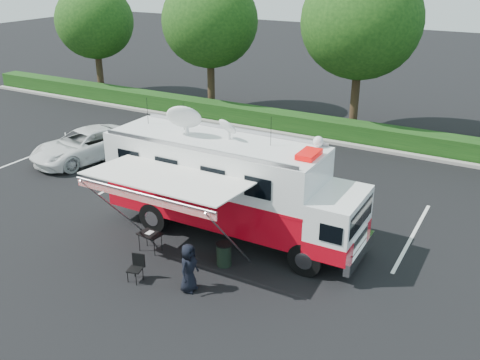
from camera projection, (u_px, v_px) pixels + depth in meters
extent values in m
plane|color=black|center=(233.00, 235.00, 18.67)|extent=(120.00, 120.00, 0.00)
cube|color=#9E998E|center=(419.00, 156.00, 25.69)|extent=(60.00, 0.35, 0.15)
cube|color=black|center=(424.00, 143.00, 26.25)|extent=(60.00, 1.20, 1.00)
cylinder|color=black|center=(99.00, 66.00, 36.43)|extent=(0.44, 0.44, 4.00)
ellipsoid|color=#14380F|center=(95.00, 21.00, 35.28)|extent=(5.12, 5.12, 4.86)
cylinder|color=black|center=(211.00, 77.00, 32.31)|extent=(0.44, 0.44, 4.40)
ellipsoid|color=#14380F|center=(210.00, 21.00, 31.04)|extent=(5.63, 5.63, 5.35)
cylinder|color=black|center=(355.00, 91.00, 28.19)|extent=(0.44, 0.44, 4.80)
ellipsoid|color=#14380F|center=(361.00, 21.00, 26.80)|extent=(6.14, 6.14, 5.84)
cube|color=silver|center=(46.00, 150.00, 26.70)|extent=(0.12, 5.50, 0.01)
cube|color=silver|center=(141.00, 172.00, 24.00)|extent=(0.12, 5.50, 0.01)
cube|color=silver|center=(260.00, 200.00, 21.31)|extent=(0.12, 5.50, 0.01)
cube|color=silver|center=(413.00, 236.00, 18.61)|extent=(0.12, 5.50, 0.01)
cube|color=black|center=(233.00, 221.00, 18.46)|extent=(8.49, 1.38, 0.30)
cylinder|color=black|center=(305.00, 259.00, 16.17)|extent=(1.09, 0.32, 1.09)
cylinder|color=black|center=(331.00, 229.00, 17.92)|extent=(1.09, 0.32, 1.09)
cylinder|color=black|center=(154.00, 217.00, 18.74)|extent=(1.09, 0.32, 1.09)
cylinder|color=black|center=(189.00, 195.00, 20.49)|extent=(1.09, 0.32, 1.09)
cube|color=silver|center=(359.00, 252.00, 16.42)|extent=(0.20, 2.47, 0.40)
cube|color=white|center=(339.00, 220.00, 16.39)|extent=(1.38, 2.47, 1.68)
cube|color=#B70715|center=(337.00, 237.00, 16.62)|extent=(1.40, 2.49, 0.54)
cube|color=black|center=(360.00, 216.00, 15.99)|extent=(0.12, 2.17, 0.69)
cube|color=#B70715|center=(216.00, 197.00, 18.48)|extent=(7.51, 2.47, 1.19)
cube|color=#B70715|center=(215.00, 182.00, 18.25)|extent=(7.53, 2.49, 0.10)
cube|color=white|center=(215.00, 162.00, 17.96)|extent=(7.51, 2.47, 1.38)
cube|color=silver|center=(214.00, 141.00, 17.68)|extent=(7.51, 2.47, 0.08)
cube|color=#CC0505|center=(309.00, 154.00, 16.12)|extent=(0.54, 0.94, 0.16)
sphere|color=white|center=(318.00, 141.00, 16.92)|extent=(0.34, 0.34, 0.34)
ellipsoid|color=silver|center=(184.00, 117.00, 17.77)|extent=(1.19, 1.19, 0.36)
ellipsoid|color=silver|center=(228.00, 127.00, 17.46)|extent=(0.69, 0.69, 0.20)
cylinder|color=black|center=(147.00, 111.00, 19.18)|extent=(0.02, 0.02, 0.99)
cylinder|color=black|center=(184.00, 117.00, 18.47)|extent=(0.02, 0.02, 0.99)
cylinder|color=black|center=(271.00, 132.00, 16.96)|extent=(0.02, 0.02, 0.99)
cube|color=white|center=(167.00, 178.00, 16.01)|extent=(4.94, 2.37, 0.21)
cube|color=red|center=(143.00, 198.00, 15.14)|extent=(4.94, 0.04, 0.28)
cylinder|color=#B2B2B7|center=(142.00, 194.00, 15.08)|extent=(4.94, 0.07, 0.07)
cylinder|color=#B2B2B7|center=(113.00, 207.00, 17.52)|extent=(0.05, 2.56, 2.85)
cylinder|color=#B2B2B7|center=(230.00, 239.00, 15.52)|extent=(0.05, 2.56, 2.85)
imported|color=white|center=(86.00, 159.00, 25.57)|extent=(3.41, 5.57, 1.44)
imported|color=black|center=(190.00, 290.00, 15.62)|extent=(0.51, 0.75, 1.50)
cube|color=black|center=(150.00, 234.00, 17.44)|extent=(0.81, 0.62, 0.04)
cylinder|color=black|center=(139.00, 243.00, 17.54)|extent=(0.02, 0.02, 0.62)
cylinder|color=black|center=(147.00, 238.00, 17.86)|extent=(0.02, 0.02, 0.62)
cylinder|color=black|center=(154.00, 247.00, 17.26)|extent=(0.02, 0.02, 0.62)
cylinder|color=black|center=(162.00, 242.00, 17.58)|extent=(0.02, 0.02, 0.62)
cube|color=silver|center=(150.00, 233.00, 17.49)|extent=(0.20, 0.27, 0.01)
cube|color=black|center=(135.00, 270.00, 15.88)|extent=(0.49, 0.49, 0.04)
cube|color=black|center=(139.00, 260.00, 15.96)|extent=(0.40, 0.14, 0.45)
cylinder|color=black|center=(128.00, 276.00, 15.90)|extent=(0.02, 0.02, 0.40)
cylinder|color=black|center=(135.00, 271.00, 16.16)|extent=(0.02, 0.02, 0.40)
cylinder|color=black|center=(136.00, 279.00, 15.76)|extent=(0.02, 0.02, 0.40)
cylinder|color=black|center=(143.00, 274.00, 16.02)|extent=(0.02, 0.02, 0.40)
cylinder|color=black|center=(224.00, 255.00, 16.74)|extent=(0.47, 0.47, 0.72)
cylinder|color=black|center=(224.00, 244.00, 16.59)|extent=(0.50, 0.50, 0.04)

